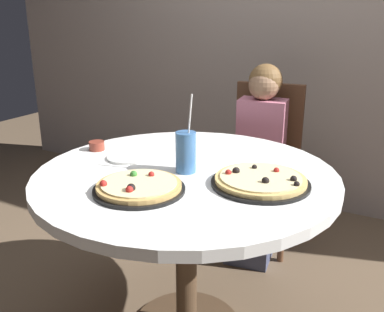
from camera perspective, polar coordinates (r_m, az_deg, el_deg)
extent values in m
cylinder|color=white|center=(1.70, -0.82, -2.71)|extent=(1.19, 1.19, 0.04)
cylinder|color=#4C3826|center=(1.86, -0.76, -13.24)|extent=(0.09, 0.09, 0.69)
cube|color=brown|center=(2.56, 9.05, -2.68)|extent=(0.45, 0.45, 0.04)
cube|color=brown|center=(2.65, 10.13, 3.91)|extent=(0.40, 0.10, 0.52)
cylinder|color=brown|center=(2.53, 4.18, -8.28)|extent=(0.04, 0.04, 0.41)
cylinder|color=brown|center=(2.47, 11.86, -9.37)|extent=(0.04, 0.04, 0.41)
cylinder|color=brown|center=(2.83, 6.15, -5.34)|extent=(0.04, 0.04, 0.41)
cylinder|color=brown|center=(2.78, 13.00, -6.23)|extent=(0.04, 0.04, 0.41)
cube|color=#3F4766|center=(2.50, 7.98, -8.32)|extent=(0.28, 0.35, 0.45)
cube|color=#CC728C|center=(2.46, 9.16, 2.38)|extent=(0.28, 0.20, 0.44)
sphere|color=#997051|center=(2.40, 9.53, 9.28)|extent=(0.17, 0.17, 0.17)
sphere|color=brown|center=(2.41, 9.65, 9.82)|extent=(0.18, 0.18, 0.18)
cylinder|color=black|center=(1.52, -7.01, -4.43)|extent=(0.32, 0.32, 0.01)
cylinder|color=tan|center=(1.51, -7.03, -3.94)|extent=(0.30, 0.30, 0.02)
cylinder|color=beige|center=(1.51, -7.04, -3.55)|extent=(0.27, 0.27, 0.01)
sphere|color=#B2231E|center=(1.50, -11.66, -3.63)|extent=(0.03, 0.03, 0.03)
sphere|color=black|center=(1.45, -8.07, -4.21)|extent=(0.03, 0.03, 0.03)
sphere|color=#B2231E|center=(1.56, -5.41, -2.45)|extent=(0.02, 0.02, 0.02)
sphere|color=#B2231E|center=(1.44, -8.30, -4.45)|extent=(0.03, 0.03, 0.03)
sphere|color=#387F33|center=(1.57, -7.73, -2.39)|extent=(0.03, 0.03, 0.03)
cylinder|color=black|center=(1.58, 9.04, -3.60)|extent=(0.36, 0.36, 0.01)
cylinder|color=#D8B266|center=(1.57, 9.07, -3.13)|extent=(0.33, 0.33, 0.02)
cylinder|color=beige|center=(1.57, 9.09, -2.75)|extent=(0.29, 0.29, 0.01)
sphere|color=black|center=(1.55, 13.30, -2.98)|extent=(0.02, 0.02, 0.02)
sphere|color=#B2231E|center=(1.58, 4.83, -2.19)|extent=(0.02, 0.02, 0.02)
sphere|color=#B2231E|center=(1.62, 11.13, -1.87)|extent=(0.02, 0.02, 0.02)
sphere|color=black|center=(1.51, 13.70, -3.64)|extent=(0.02, 0.02, 0.02)
sphere|color=black|center=(1.59, 5.86, -1.96)|extent=(0.03, 0.03, 0.03)
sphere|color=black|center=(1.64, 8.27, -1.46)|extent=(0.02, 0.02, 0.02)
sphere|color=black|center=(1.52, 9.71, -3.25)|extent=(0.03, 0.03, 0.03)
cylinder|color=#3F72B2|center=(1.66, -0.72, 0.47)|extent=(0.08, 0.08, 0.16)
cylinder|color=white|center=(1.62, -0.37, 4.37)|extent=(0.02, 0.03, 0.22)
cylinder|color=brown|center=(2.00, -12.50, 1.33)|extent=(0.07, 0.07, 0.04)
cylinder|color=white|center=(1.86, -8.45, -0.16)|extent=(0.18, 0.18, 0.01)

